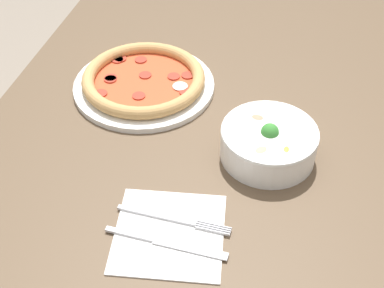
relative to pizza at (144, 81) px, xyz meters
The scene contains 6 objects.
dining_table 0.22m from the pizza, 56.47° to the left, with size 1.36×0.87×0.76m.
pizza is the anchor object (origin of this frame).
bowl 0.31m from the pizza, 62.05° to the left, with size 0.17×0.17×0.08m.
napkin 0.39m from the pizza, 22.68° to the left, with size 0.19×0.19×0.00m.
fork 0.36m from the pizza, 23.95° to the left, with size 0.02×0.19×0.00m.
knife 0.41m from the pizza, 20.42° to the left, with size 0.02×0.20×0.01m.
Camera 1 is at (0.76, 0.15, 1.43)m, focal length 50.00 mm.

